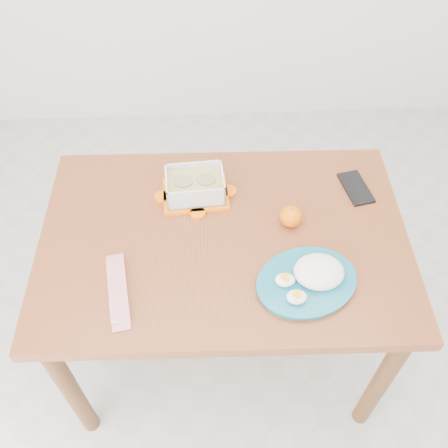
{
  "coord_description": "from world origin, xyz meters",
  "views": [
    {
      "loc": [
        -0.09,
        -0.78,
        2.0
      ],
      "look_at": [
        -0.05,
        0.19,
        0.81
      ],
      "focal_mm": 40.0,
      "sensor_mm": 36.0,
      "label": 1
    }
  ],
  "objects_px": {
    "dining_table": "(224,255)",
    "smartphone": "(356,188)",
    "food_container": "(195,186)",
    "orange_fruit": "(291,216)",
    "rice_plate": "(311,277)"
  },
  "relations": [
    {
      "from": "food_container",
      "to": "smartphone",
      "type": "distance_m",
      "value": 0.55
    },
    {
      "from": "orange_fruit",
      "to": "dining_table",
      "type": "bearing_deg",
      "value": -169.15
    },
    {
      "from": "orange_fruit",
      "to": "food_container",
      "type": "bearing_deg",
      "value": 155.8
    },
    {
      "from": "food_container",
      "to": "rice_plate",
      "type": "xyz_separation_m",
      "value": [
        0.33,
        -0.36,
        -0.02
      ]
    },
    {
      "from": "orange_fruit",
      "to": "smartphone",
      "type": "xyz_separation_m",
      "value": [
        0.25,
        0.14,
        -0.03
      ]
    },
    {
      "from": "orange_fruit",
      "to": "smartphone",
      "type": "bearing_deg",
      "value": 30.47
    },
    {
      "from": "orange_fruit",
      "to": "smartphone",
      "type": "distance_m",
      "value": 0.29
    },
    {
      "from": "dining_table",
      "to": "food_container",
      "type": "relative_size",
      "value": 5.17
    },
    {
      "from": "orange_fruit",
      "to": "rice_plate",
      "type": "bearing_deg",
      "value": -82.65
    },
    {
      "from": "dining_table",
      "to": "rice_plate",
      "type": "xyz_separation_m",
      "value": [
        0.24,
        -0.19,
        0.13
      ]
    },
    {
      "from": "dining_table",
      "to": "food_container",
      "type": "xyz_separation_m",
      "value": [
        -0.09,
        0.18,
        0.15
      ]
    },
    {
      "from": "dining_table",
      "to": "smartphone",
      "type": "height_order",
      "value": "smartphone"
    },
    {
      "from": "smartphone",
      "to": "food_container",
      "type": "bearing_deg",
      "value": 168.79
    },
    {
      "from": "dining_table",
      "to": "orange_fruit",
      "type": "relative_size",
      "value": 16.28
    },
    {
      "from": "orange_fruit",
      "to": "rice_plate",
      "type": "relative_size",
      "value": 0.19
    }
  ]
}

